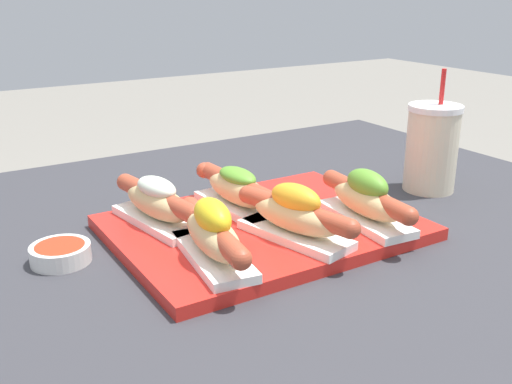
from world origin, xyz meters
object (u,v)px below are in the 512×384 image
Objects in this scene: hot_dog_1 at (295,215)px; hot_dog_3 at (157,202)px; hot_dog_0 at (213,234)px; hot_dog_4 at (238,190)px; serving_tray at (263,227)px; drink_cup at (432,148)px; hot_dog_2 at (366,199)px; sauce_bowl at (60,253)px.

hot_dog_3 is (-0.14, 0.15, -0.00)m from hot_dog_1.
hot_dog_0 is 0.18m from hot_dog_4.
hot_dog_0 reaches higher than serving_tray.
serving_tray is 2.05× the size of hot_dog_0.
drink_cup reaches higher than hot_dog_0.
drink_cup reaches higher than hot_dog_3.
hot_dog_1 is at bearing 0.38° from hot_dog_0.
serving_tray is 0.15m from hot_dog_0.
hot_dog_0 is 0.25m from hot_dog_2.
sauce_bowl is (-0.40, 0.14, -0.04)m from hot_dog_2.
hot_dog_1 is at bearing -25.08° from sauce_bowl.
hot_dog_4 is 0.37m from drink_cup.
hot_dog_2 is (0.25, -0.00, -0.00)m from hot_dog_0.
drink_cup is (0.35, 0.01, 0.07)m from serving_tray.
serving_tray is 2.04× the size of hot_dog_4.
serving_tray is at bearing 31.72° from hot_dog_0.
hot_dog_2 is 2.64× the size of sauce_bowl.
hot_dog_3 is 2.62× the size of sauce_bowl.
hot_dog_1 is 0.12m from hot_dog_2.
sauce_bowl is at bearing 139.70° from hot_dog_0.
serving_tray is at bearing -83.11° from hot_dog_4.
drink_cup is at bearing 1.95° from serving_tray.
hot_dog_0 reaches higher than hot_dog_2.
hot_dog_2 is at bearing -158.26° from drink_cup.
hot_dog_2 reaches higher than hot_dog_4.
hot_dog_0 is 2.63× the size of sauce_bowl.
hot_dog_1 is at bearing -46.62° from hot_dog_3.
hot_dog_3 is at bearing 151.71° from serving_tray.
hot_dog_3 reaches higher than hot_dog_4.
hot_dog_3 reaches higher than serving_tray.
hot_dog_3 is 0.97× the size of drink_cup.
hot_dog_1 is 0.98× the size of hot_dog_2.
hot_dog_0 is (-0.12, -0.07, 0.04)m from serving_tray.
hot_dog_3 is at bearing 175.19° from hot_dog_4.
hot_dog_3 is (-0.26, 0.15, -0.00)m from hot_dog_2.
hot_dog_0 reaches higher than hot_dog_4.
drink_cup is (0.48, 0.09, 0.02)m from hot_dog_0.
serving_tray is 2.08× the size of hot_dog_1.
hot_dog_3 reaches higher than sauce_bowl.
sauce_bowl is at bearing 154.92° from hot_dog_1.
hot_dog_1 is 0.36m from drink_cup.
hot_dog_2 is 0.19m from hot_dog_4.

